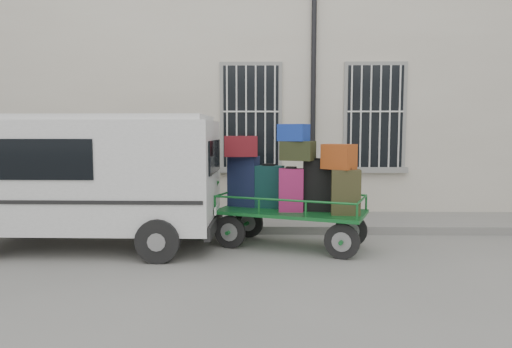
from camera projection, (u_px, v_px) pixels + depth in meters
name	position (u px, v px, depth m)	size (l,w,h in m)	color
ground	(272.00, 254.00, 7.20)	(80.00, 80.00, 0.00)	slate
building	(268.00, 92.00, 12.40)	(24.00, 5.15, 6.00)	beige
sidewalk	(269.00, 222.00, 9.38)	(24.00, 1.70, 0.15)	slate
luggage_cart	(290.00, 187.00, 7.55)	(2.85, 1.85, 2.05)	black
van	(86.00, 172.00, 7.53)	(4.38, 2.03, 2.19)	silver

